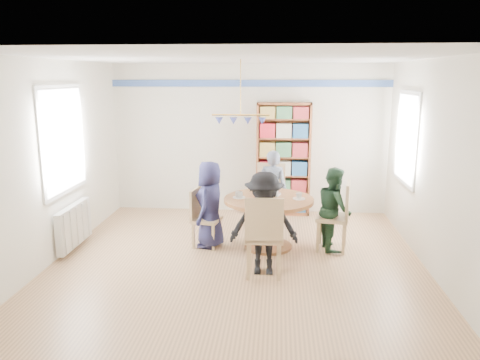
# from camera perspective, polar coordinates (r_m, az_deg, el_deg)

# --- Properties ---
(ground) EXTENTS (5.00, 5.00, 0.00)m
(ground) POSITION_cam_1_polar(r_m,az_deg,el_deg) (6.49, -0.29, -9.86)
(ground) COLOR tan
(room_shell) EXTENTS (5.00, 5.00, 5.00)m
(room_shell) POSITION_cam_1_polar(r_m,az_deg,el_deg) (6.94, -1.84, 5.70)
(room_shell) COLOR white
(room_shell) RESTS_ON ground
(radiator) EXTENTS (0.12, 1.00, 0.60)m
(radiator) POSITION_cam_1_polar(r_m,az_deg,el_deg) (7.25, -19.56, -5.24)
(radiator) COLOR silver
(radiator) RESTS_ON ground
(dining_table) EXTENTS (1.30, 1.30, 0.75)m
(dining_table) POSITION_cam_1_polar(r_m,az_deg,el_deg) (6.82, 3.51, -3.80)
(dining_table) COLOR brown
(dining_table) RESTS_ON ground
(chair_left) EXTENTS (0.45, 0.45, 0.86)m
(chair_left) POSITION_cam_1_polar(r_m,az_deg,el_deg) (6.93, -4.65, -4.26)
(chair_left) COLOR tan
(chair_left) RESTS_ON ground
(chair_right) EXTENTS (0.52, 0.52, 1.01)m
(chair_right) POSITION_cam_1_polar(r_m,az_deg,el_deg) (6.87, 11.93, -3.96)
(chair_right) COLOR tan
(chair_right) RESTS_ON ground
(chair_far) EXTENTS (0.53, 0.53, 1.06)m
(chair_far) POSITION_cam_1_polar(r_m,az_deg,el_deg) (7.77, 3.66, -1.56)
(chair_far) COLOR tan
(chair_far) RESTS_ON ground
(chair_near) EXTENTS (0.48, 0.48, 1.06)m
(chair_near) POSITION_cam_1_polar(r_m,az_deg,el_deg) (5.82, 2.95, -6.46)
(chair_near) COLOR tan
(chair_near) RESTS_ON ground
(person_left) EXTENTS (0.53, 0.70, 1.28)m
(person_left) POSITION_cam_1_polar(r_m,az_deg,el_deg) (6.86, -3.65, -2.99)
(person_left) COLOR #1A1A3A
(person_left) RESTS_ON ground
(person_right) EXTENTS (0.53, 0.64, 1.21)m
(person_right) POSITION_cam_1_polar(r_m,az_deg,el_deg) (6.89, 11.41, -3.44)
(person_right) COLOR #19321F
(person_right) RESTS_ON ground
(person_far) EXTENTS (0.52, 0.39, 1.32)m
(person_far) POSITION_cam_1_polar(r_m,az_deg,el_deg) (7.64, 3.97, -1.24)
(person_far) COLOR gray
(person_far) RESTS_ON ground
(person_near) EXTENTS (0.87, 0.52, 1.32)m
(person_near) POSITION_cam_1_polar(r_m,az_deg,el_deg) (5.91, 2.94, -5.31)
(person_near) COLOR black
(person_near) RESTS_ON ground
(bookshelf) EXTENTS (0.96, 0.29, 2.02)m
(bookshelf) POSITION_cam_1_polar(r_m,az_deg,el_deg) (8.45, 5.30, 2.42)
(bookshelf) COLOR brown
(bookshelf) RESTS_ON ground
(tableware) EXTENTS (1.04, 1.04, 0.27)m
(tableware) POSITION_cam_1_polar(r_m,az_deg,el_deg) (6.78, 3.35, -1.68)
(tableware) COLOR white
(tableware) RESTS_ON dining_table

